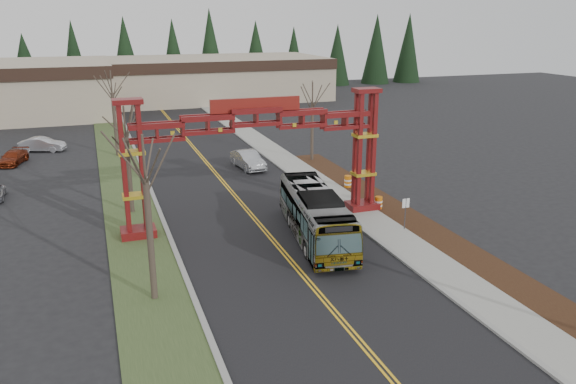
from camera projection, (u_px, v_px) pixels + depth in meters
name	position (u px, v px, depth m)	size (l,w,h in m)	color
ground	(384.00, 370.00, 22.56)	(200.00, 200.00, 0.00)	black
road	(233.00, 194.00, 45.07)	(12.00, 110.00, 0.02)	black
lane_line_left	(232.00, 194.00, 45.03)	(0.12, 100.00, 0.01)	yellow
lane_line_right	(235.00, 193.00, 45.11)	(0.12, 100.00, 0.01)	yellow
curb_right	(304.00, 186.00, 47.00)	(0.30, 110.00, 0.15)	gray
sidewalk_right	(320.00, 184.00, 47.46)	(2.60, 110.00, 0.14)	gray
landscape_strip	(452.00, 245.00, 34.77)	(2.60, 50.00, 0.12)	black
grass_median	(130.00, 204.00, 42.54)	(4.00, 110.00, 0.08)	#374A25
curb_left	(155.00, 201.00, 43.11)	(0.30, 110.00, 0.15)	gray
gateway_arch	(256.00, 138.00, 36.99)	(18.20, 1.60, 8.90)	#5B110B
retail_building_east	(212.00, 78.00, 96.69)	(38.00, 20.30, 7.00)	tan
conifer_treeline	(145.00, 57.00, 103.57)	(116.10, 5.60, 13.00)	black
transit_bus	(316.00, 215.00, 35.54)	(2.68, 11.44, 3.19)	#95969B
silver_sedan	(248.00, 160.00, 52.37)	(1.76, 5.04, 1.66)	#A5A8AD
parked_car_mid_a	(13.00, 158.00, 54.00)	(1.79, 4.41, 1.28)	maroon
parked_car_far_a	(42.00, 144.00, 59.07)	(1.60, 4.59, 1.51)	silver
bare_tree_median_near	(146.00, 180.00, 26.41)	(3.26, 3.26, 8.43)	#382D26
bare_tree_median_mid	(126.00, 138.00, 39.16)	(3.36, 3.36, 7.76)	#382D26
bare_tree_median_far	(112.00, 93.00, 55.43)	(3.32, 3.32, 8.62)	#382D26
bare_tree_right_far	(312.00, 103.00, 53.80)	(3.01, 3.01, 7.68)	#382D26
street_sign	(406.00, 208.00, 36.74)	(0.52, 0.06, 2.26)	#3F3F44
barrel_south	(379.00, 203.00, 41.16)	(0.55, 0.55, 1.02)	orange
barrel_mid	(370.00, 197.00, 42.60)	(0.59, 0.59, 1.09)	orange
barrel_north	(348.00, 182.00, 46.35)	(0.59, 0.59, 1.09)	orange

